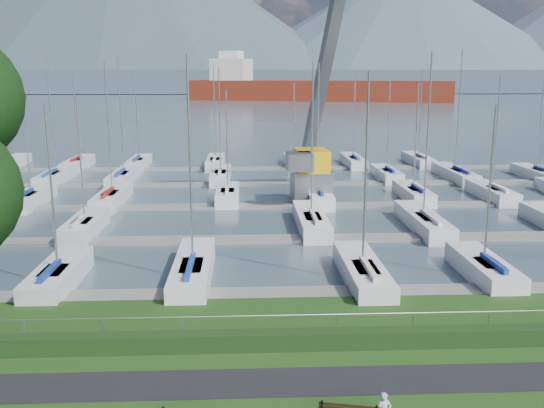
{
  "coord_description": "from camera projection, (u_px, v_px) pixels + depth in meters",
  "views": [
    {
      "loc": [
        -1.57,
        -21.88,
        10.35
      ],
      "look_at": [
        0.0,
        12.0,
        3.0
      ],
      "focal_mm": 40.0,
      "sensor_mm": 36.0,
      "label": 1
    }
  ],
  "objects": [
    {
      "name": "person",
      "position": [
        384.0,
        408.0,
        17.97
      ],
      "size": [
        0.49,
        0.36,
        1.24
      ],
      "primitive_type": "imported",
      "rotation": [
        0.0,
        0.0,
        0.15
      ],
      "color": "silver",
      "rests_on": "grass"
    },
    {
      "name": "foothill",
      "position": [
        246.0,
        81.0,
        344.53
      ],
      "size": [
        900.0,
        80.0,
        12.0
      ],
      "primitive_type": "cube",
      "color": "#435362",
      "rests_on": "water"
    },
    {
      "name": "mountains",
      "position": [
        256.0,
        18.0,
        409.1
      ],
      "size": [
        1190.0,
        360.0,
        115.0
      ],
      "color": "#3D4C5A",
      "rests_on": "water"
    },
    {
      "name": "cargo_ship_mid",
      "position": [
        307.0,
        91.0,
        238.05
      ],
      "size": [
        102.69,
        46.35,
        21.5
      ],
      "rotation": [
        0.0,
        0.0,
        -0.29
      ],
      "color": "maroon",
      "rests_on": "water"
    },
    {
      "name": "fence",
      "position": [
        286.0,
        315.0,
        23.37
      ],
      "size": [
        80.0,
        0.04,
        0.04
      ],
      "primitive_type": "cylinder",
      "rotation": [
        0.0,
        1.57,
        0.0
      ],
      "color": "gray",
      "rests_on": "grass"
    },
    {
      "name": "sailboat_fleet",
      "position": [
        235.0,
        134.0,
        50.43
      ],
      "size": [
        75.25,
        49.89,
        13.21
      ],
      "color": "maroon",
      "rests_on": "water"
    },
    {
      "name": "water",
      "position": [
        247.0,
        97.0,
        277.54
      ],
      "size": [
        800.0,
        540.0,
        0.2
      ],
      "primitive_type": "cube",
      "color": "#455A64"
    },
    {
      "name": "path",
      "position": [
        292.0,
        382.0,
        20.69
      ],
      "size": [
        160.0,
        2.0,
        0.04
      ],
      "primitive_type": "cube",
      "color": "black",
      "rests_on": "grass"
    },
    {
      "name": "docks",
      "position": [
        264.0,
        206.0,
        49.05
      ],
      "size": [
        90.0,
        41.6,
        0.25
      ],
      "color": "gray",
      "rests_on": "water"
    },
    {
      "name": "hedge",
      "position": [
        287.0,
        340.0,
        23.16
      ],
      "size": [
        80.0,
        0.7,
        0.7
      ],
      "primitive_type": "cube",
      "color": "#1B3513",
      "rests_on": "grass"
    },
    {
      "name": "crane",
      "position": [
        316.0,
        134.0,
        50.77
      ],
      "size": [
        5.82,
        13.23,
        22.35
      ],
      "rotation": [
        0.0,
        0.0,
        0.05
      ],
      "color": "#595B61",
      "rests_on": "water"
    }
  ]
}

